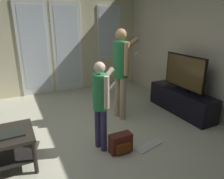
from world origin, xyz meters
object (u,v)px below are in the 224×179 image
(flat_screen_tv, at_px, (184,73))
(loose_keyboard, at_px, (149,146))
(person_adult, at_px, (121,67))
(backpack, at_px, (121,143))
(person_child, at_px, (101,99))
(tv_stand, at_px, (181,101))
(laptop_closed, at_px, (11,134))

(flat_screen_tv, height_order, loose_keyboard, flat_screen_tv)
(person_adult, height_order, backpack, person_adult)
(flat_screen_tv, bearing_deg, person_adult, 165.11)
(person_child, xyz_separation_m, loose_keyboard, (0.63, -0.29, -0.75))
(tv_stand, bearing_deg, laptop_closed, -173.74)
(tv_stand, bearing_deg, person_child, -167.24)
(person_adult, distance_m, laptop_closed, 2.02)
(person_child, bearing_deg, laptop_closed, 175.04)
(person_adult, relative_size, laptop_closed, 5.24)
(tv_stand, bearing_deg, flat_screen_tv, 114.64)
(person_child, relative_size, laptop_closed, 4.09)
(tv_stand, height_order, person_child, person_child)
(backpack, height_order, loose_keyboard, backpack)
(flat_screen_tv, distance_m, person_adult, 1.23)
(person_adult, bearing_deg, person_child, -133.79)
(tv_stand, xyz_separation_m, flat_screen_tv, (-0.00, 0.00, 0.57))
(backpack, bearing_deg, flat_screen_tv, 20.60)
(laptop_closed, bearing_deg, flat_screen_tv, 5.16)
(backpack, distance_m, laptop_closed, 1.41)
(flat_screen_tv, height_order, laptop_closed, flat_screen_tv)
(person_adult, height_order, person_child, person_adult)
(loose_keyboard, bearing_deg, person_adult, 85.26)
(backpack, bearing_deg, person_adult, 61.57)
(loose_keyboard, bearing_deg, laptop_closed, 167.68)
(person_child, height_order, loose_keyboard, person_child)
(tv_stand, height_order, laptop_closed, laptop_closed)
(flat_screen_tv, xyz_separation_m, loose_keyboard, (-1.27, -0.72, -0.79))
(tv_stand, height_order, flat_screen_tv, flat_screen_tv)
(tv_stand, relative_size, flat_screen_tv, 1.51)
(loose_keyboard, xyz_separation_m, laptop_closed, (-1.76, 0.38, 0.46))
(laptop_closed, bearing_deg, backpack, -13.94)
(tv_stand, bearing_deg, loose_keyboard, -150.53)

